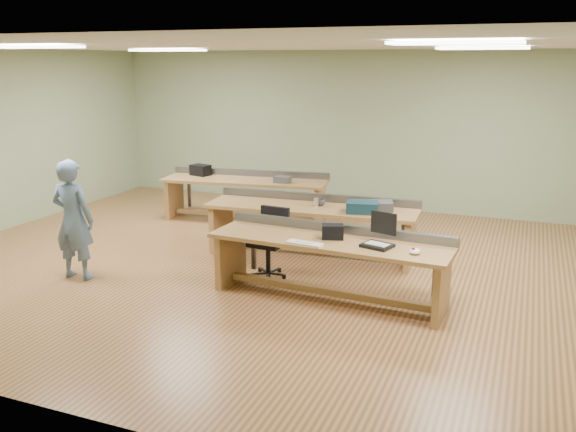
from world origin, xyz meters
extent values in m
plane|color=#A46A3E|center=(0.00, 0.00, 0.00)|extent=(10.00, 10.00, 0.00)
plane|color=silver|center=(0.00, 0.00, 3.00)|extent=(10.00, 10.00, 0.00)
cube|color=gray|center=(0.00, 4.00, 1.50)|extent=(10.00, 0.04, 3.00)
cube|color=gray|center=(0.00, -4.00, 1.50)|extent=(10.00, 0.04, 3.00)
cube|color=white|center=(-2.50, -1.50, 2.97)|extent=(1.20, 0.50, 0.03)
cube|color=white|center=(-2.50, 1.50, 2.97)|extent=(1.20, 0.50, 0.03)
cube|color=white|center=(2.50, -1.50, 2.97)|extent=(1.20, 0.50, 0.03)
cube|color=white|center=(2.50, 1.50, 2.97)|extent=(1.20, 0.50, 0.03)
cube|color=#A68146|center=(1.11, -0.85, 0.72)|extent=(2.94, 0.93, 0.05)
cube|color=#A68146|center=(-0.24, -0.78, 0.35)|extent=(0.12, 0.68, 0.70)
cube|color=#A68146|center=(2.46, -0.92, 0.35)|extent=(0.12, 0.68, 0.70)
cube|color=#A68146|center=(1.11, -0.85, 0.10)|extent=(2.60, 0.24, 0.08)
cube|color=#57595F|center=(1.13, -0.50, 0.81)|extent=(2.90, 0.24, 0.11)
cube|color=#A68146|center=(0.34, 0.67, 0.72)|extent=(3.13, 1.01, 0.05)
cube|color=#A68146|center=(-1.10, 0.58, 0.35)|extent=(0.12, 0.73, 0.70)
cube|color=#A68146|center=(1.78, 0.76, 0.35)|extent=(0.12, 0.73, 0.70)
cube|color=#A68146|center=(0.34, 0.67, 0.10)|extent=(2.79, 0.27, 0.08)
cube|color=#57595F|center=(0.32, 1.04, 0.81)|extent=(3.09, 0.27, 0.11)
cube|color=#A68146|center=(-1.45, 2.17, 0.72)|extent=(3.03, 1.19, 0.05)
cube|color=#A68146|center=(-2.81, 1.98, 0.35)|extent=(0.17, 0.69, 0.70)
cube|color=#A68146|center=(-0.09, 2.36, 0.35)|extent=(0.17, 0.69, 0.70)
cube|color=#A68146|center=(-1.45, 2.17, 0.10)|extent=(2.64, 0.47, 0.08)
cube|color=#57595F|center=(-1.50, 2.52, 0.81)|extent=(2.93, 0.49, 0.11)
imported|color=#6280A1|center=(-2.23, -1.37, 0.80)|extent=(0.60, 0.42, 1.60)
cube|color=black|center=(1.71, -0.92, 0.77)|extent=(0.39, 0.35, 0.04)
cube|color=black|center=(1.75, -0.80, 1.01)|extent=(0.32, 0.11, 0.26)
cube|color=silver|center=(0.90, -1.14, 0.76)|extent=(0.45, 0.19, 0.03)
ellipsoid|color=white|center=(2.15, -1.02, 0.78)|extent=(0.16, 0.18, 0.06)
cube|color=black|center=(1.13, -0.79, 0.84)|extent=(0.29, 0.24, 0.17)
cylinder|color=black|center=(0.12, -0.40, 0.23)|extent=(0.06, 0.06, 0.45)
cube|color=black|center=(0.12, -0.40, 0.48)|extent=(0.47, 0.47, 0.06)
cube|color=black|center=(0.14, -0.19, 0.72)|extent=(0.42, 0.08, 0.39)
cylinder|color=black|center=(0.12, -0.40, 0.03)|extent=(0.53, 0.53, 0.06)
cube|color=#122F3A|center=(1.12, 0.61, 0.83)|extent=(0.49, 0.41, 0.15)
cube|color=#3D3C3F|center=(1.27, 0.79, 0.81)|extent=(0.54, 0.42, 0.13)
imported|color=#3D3C3F|center=(0.46, 0.77, 0.80)|extent=(0.15, 0.15, 0.10)
cylinder|color=silver|center=(0.41, 0.70, 0.81)|extent=(0.08, 0.08, 0.12)
cube|color=black|center=(-2.38, 2.23, 0.85)|extent=(0.39, 0.31, 0.19)
cube|color=#3D3C3F|center=(-0.72, 2.14, 0.80)|extent=(0.28, 0.21, 0.11)
camera|label=1|loc=(3.22, -7.45, 2.82)|focal=38.00mm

